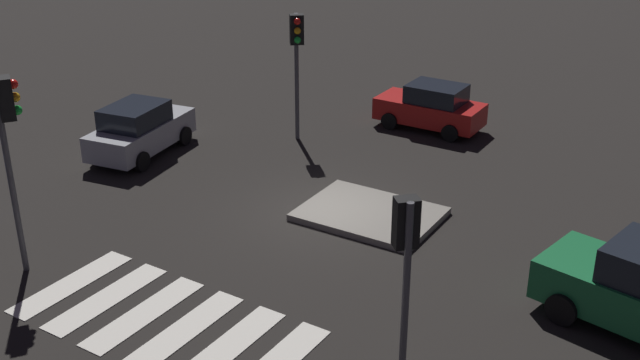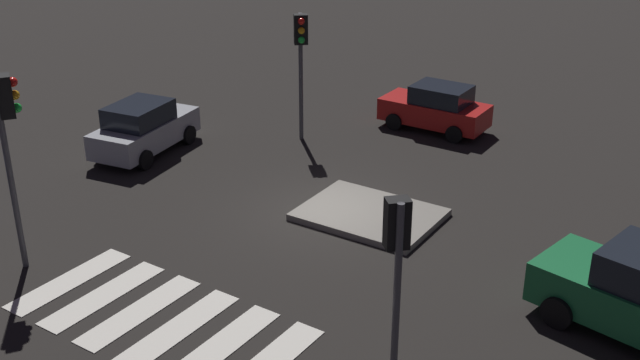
{
  "view_description": "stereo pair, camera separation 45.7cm",
  "coord_description": "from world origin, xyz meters",
  "px_view_note": "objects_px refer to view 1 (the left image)",
  "views": [
    {
      "loc": [
        10.44,
        -16.37,
        9.66
      ],
      "look_at": [
        0.0,
        0.0,
        1.0
      ],
      "focal_mm": 44.25,
      "sensor_mm": 36.0,
      "label": 1
    },
    {
      "loc": [
        10.83,
        -16.12,
        9.66
      ],
      "look_at": [
        0.0,
        0.0,
        1.0
      ],
      "focal_mm": 44.25,
      "sensor_mm": 36.0,
      "label": 2
    }
  ],
  "objects_px": {
    "car_silver": "(140,130)",
    "traffic_light_west": "(297,46)",
    "traffic_island": "(370,214)",
    "traffic_light_south": "(9,128)",
    "traffic_light_east": "(406,244)",
    "car_red": "(431,107)"
  },
  "relations": [
    {
      "from": "car_silver",
      "to": "traffic_light_south",
      "type": "relative_size",
      "value": 0.87
    },
    {
      "from": "car_silver",
      "to": "traffic_light_west",
      "type": "relative_size",
      "value": 0.96
    },
    {
      "from": "car_silver",
      "to": "traffic_light_south",
      "type": "xyz_separation_m",
      "value": [
        2.98,
        -6.77,
        2.75
      ]
    },
    {
      "from": "traffic_light_south",
      "to": "traffic_light_west",
      "type": "distance_m",
      "value": 10.57
    },
    {
      "from": "car_silver",
      "to": "traffic_light_west",
      "type": "distance_m",
      "value": 5.73
    },
    {
      "from": "traffic_island",
      "to": "traffic_light_east",
      "type": "relative_size",
      "value": 0.99
    },
    {
      "from": "car_red",
      "to": "traffic_light_east",
      "type": "bearing_deg",
      "value": 112.13
    },
    {
      "from": "car_silver",
      "to": "traffic_light_west",
      "type": "bearing_deg",
      "value": -52.4
    },
    {
      "from": "traffic_light_east",
      "to": "traffic_light_west",
      "type": "height_order",
      "value": "traffic_light_west"
    },
    {
      "from": "car_silver",
      "to": "traffic_light_east",
      "type": "distance_m",
      "value": 13.59
    },
    {
      "from": "traffic_island",
      "to": "car_red",
      "type": "distance_m",
      "value": 7.42
    },
    {
      "from": "traffic_island",
      "to": "car_silver",
      "type": "relative_size",
      "value": 0.89
    },
    {
      "from": "car_silver",
      "to": "traffic_island",
      "type": "bearing_deg",
      "value": -99.03
    },
    {
      "from": "traffic_light_east",
      "to": "traffic_light_south",
      "type": "distance_m",
      "value": 9.37
    },
    {
      "from": "car_red",
      "to": "traffic_light_south",
      "type": "height_order",
      "value": "traffic_light_south"
    },
    {
      "from": "traffic_light_west",
      "to": "traffic_light_east",
      "type": "bearing_deg",
      "value": 2.73
    },
    {
      "from": "car_silver",
      "to": "car_red",
      "type": "height_order",
      "value": "car_silver"
    },
    {
      "from": "traffic_light_south",
      "to": "car_silver",
      "type": "bearing_deg",
      "value": 57.96
    },
    {
      "from": "car_silver",
      "to": "traffic_light_east",
      "type": "xyz_separation_m",
      "value": [
        12.24,
        -5.55,
        1.98
      ]
    },
    {
      "from": "car_red",
      "to": "traffic_light_west",
      "type": "distance_m",
      "value": 5.35
    },
    {
      "from": "traffic_light_south",
      "to": "traffic_island",
      "type": "bearing_deg",
      "value": -4.94
    },
    {
      "from": "car_red",
      "to": "traffic_light_south",
      "type": "distance_m",
      "value": 14.77
    }
  ]
}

